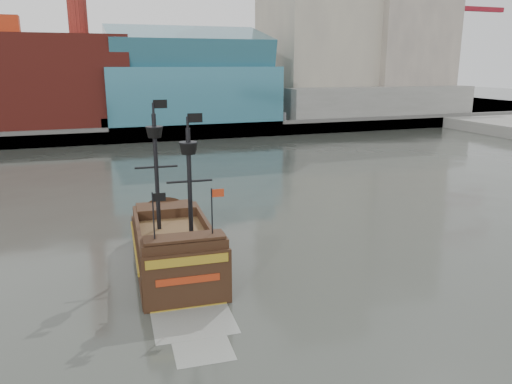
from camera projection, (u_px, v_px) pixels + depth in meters
name	position (u px, v px, depth m)	size (l,w,h in m)	color
ground	(300.00, 325.00, 24.74)	(400.00, 400.00, 0.00)	#2C302A
promenade_far	(124.00, 118.00, 108.33)	(220.00, 60.00, 2.00)	slate
seawall	(141.00, 134.00, 81.37)	(220.00, 1.00, 2.60)	#4C4C49
skyline	(147.00, 0.00, 97.35)	(149.00, 45.00, 62.00)	brown
crane_a	(457.00, 35.00, 120.33)	(22.50, 4.00, 32.25)	slate
crane_b	(458.00, 52.00, 133.47)	(19.10, 4.00, 26.25)	slate
pirate_ship	(175.00, 252.00, 31.48)	(5.52, 15.20, 11.18)	black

